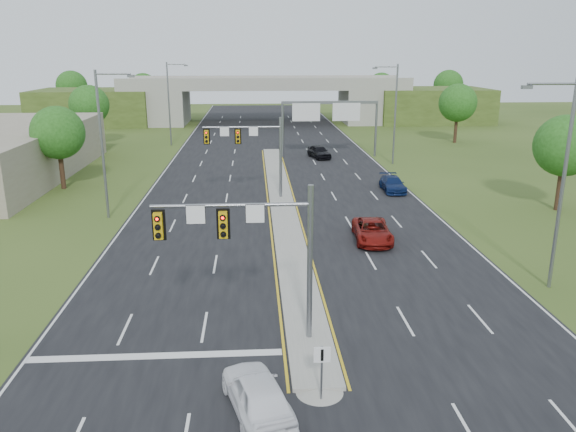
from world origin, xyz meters
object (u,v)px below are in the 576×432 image
(car_far_a, at_px, (372,231))
(car_far_c, at_px, (319,152))
(overpass, at_px, (266,103))
(signal_mast_far, at_px, (254,145))
(keep_right_sign, at_px, (322,364))
(signal_mast_near, at_px, (256,240))
(car_white, at_px, (257,393))
(sign_gantry, at_px, (328,113))
(car_far_b, at_px, (393,184))

(car_far_a, bearing_deg, car_far_c, 93.77)
(overpass, bearing_deg, car_far_a, -85.26)
(overpass, xyz_separation_m, car_far_c, (5.55, -35.81, -2.78))
(signal_mast_far, relative_size, keep_right_sign, 3.18)
(car_far_a, bearing_deg, keep_right_sign, -103.58)
(signal_mast_far, bearing_deg, car_far_a, -56.39)
(signal_mast_near, height_order, car_far_a, signal_mast_near)
(car_white, height_order, car_far_a, car_white)
(car_far_a, bearing_deg, sign_gantry, 91.73)
(car_white, xyz_separation_m, car_far_b, (12.61, 32.12, -0.10))
(keep_right_sign, bearing_deg, signal_mast_far, 94.39)
(car_white, bearing_deg, keep_right_sign, 177.58)
(signal_mast_far, height_order, overpass, overpass)
(car_far_b, bearing_deg, overpass, 102.13)
(overpass, distance_m, car_far_c, 36.35)
(signal_mast_far, height_order, car_far_b, signal_mast_far)
(keep_right_sign, xyz_separation_m, sign_gantry, (6.68, 49.45, 3.72))
(signal_mast_far, relative_size, car_far_b, 1.54)
(signal_mast_near, bearing_deg, keep_right_sign, -63.06)
(signal_mast_far, distance_m, car_far_c, 21.16)
(signal_mast_near, height_order, car_white, signal_mast_near)
(keep_right_sign, distance_m, overpass, 84.55)
(car_far_a, bearing_deg, signal_mast_near, -116.69)
(car_far_a, bearing_deg, car_white, -109.47)
(sign_gantry, xyz_separation_m, car_far_c, (-1.13, -0.73, -4.46))
(car_far_b, bearing_deg, signal_mast_far, -169.31)
(keep_right_sign, bearing_deg, car_far_b, 71.93)
(keep_right_sign, bearing_deg, signal_mast_near, 116.94)
(signal_mast_near, height_order, sign_gantry, signal_mast_near)
(overpass, height_order, car_far_c, overpass)
(overpass, relative_size, car_white, 18.00)
(signal_mast_far, height_order, keep_right_sign, signal_mast_far)
(sign_gantry, bearing_deg, car_white, -100.19)
(keep_right_sign, height_order, car_far_b, keep_right_sign)
(sign_gantry, bearing_deg, car_far_a, -92.06)
(signal_mast_far, bearing_deg, overpass, 87.65)
(signal_mast_near, height_order, car_far_c, signal_mast_near)
(signal_mast_far, xyz_separation_m, keep_right_sign, (2.26, -29.45, -3.21))
(keep_right_sign, xyz_separation_m, car_white, (-2.31, -0.54, -0.74))
(keep_right_sign, relative_size, car_far_a, 0.44)
(keep_right_sign, distance_m, car_far_b, 33.22)
(keep_right_sign, bearing_deg, car_far_a, 72.63)
(keep_right_sign, height_order, sign_gantry, sign_gantry)
(car_white, bearing_deg, sign_gantry, -115.83)
(sign_gantry, xyz_separation_m, overpass, (-6.68, 35.08, -1.69))
(overpass, bearing_deg, signal_mast_far, -92.35)
(keep_right_sign, relative_size, sign_gantry, 0.19)
(signal_mast_near, height_order, overpass, overpass)
(signal_mast_far, relative_size, car_far_a, 1.39)
(signal_mast_far, distance_m, overpass, 55.13)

